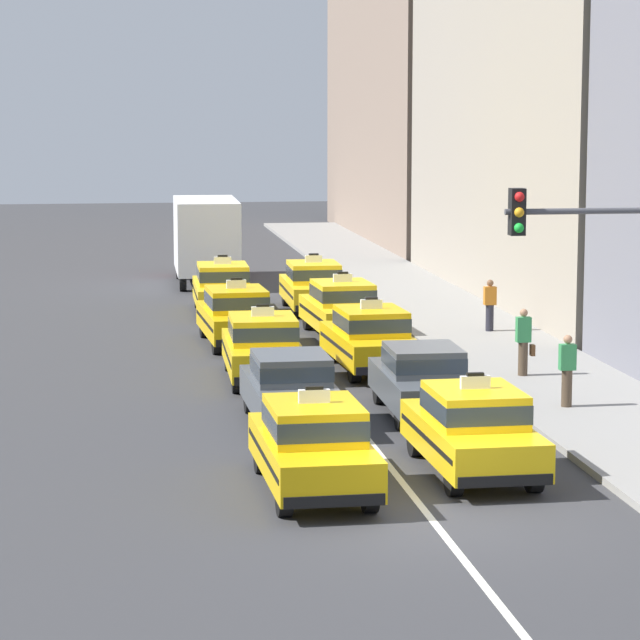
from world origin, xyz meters
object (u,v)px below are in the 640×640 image
Objects in this scene: pedestrian_mid_block at (524,342)px; pedestrian_by_storefront at (567,370)px; pedestrian_near_crosswalk at (490,305)px; taxi_left_third at (263,347)px; taxi_left_nearest at (313,444)px; taxi_right_nearest at (473,428)px; sedan_left_second at (291,387)px; taxi_right_fourth at (342,308)px; traffic_light_pole at (612,295)px; taxi_left_fourth at (236,315)px; taxi_right_third at (370,338)px; sedan_right_second at (423,378)px; taxi_right_fifth at (313,286)px; box_truck_left_sixth at (205,237)px; taxi_left_fifth at (223,287)px.

pedestrian_mid_block reaches higher than pedestrian_by_storefront.
taxi_left_third is at bearing -139.65° from pedestrian_near_crosswalk.
pedestrian_mid_block is at bearing -98.02° from pedestrian_near_crosswalk.
taxi_left_nearest is 3.29m from taxi_right_nearest.
sedan_left_second is 12.44m from taxi_right_fourth.
taxi_right_fourth is at bearing 93.57° from traffic_light_pole.
taxi_left_fourth is (0.10, 16.66, 0.00)m from taxi_left_nearest.
taxi_left_fourth and taxi_right_third have the same top height.
taxi_left_fourth is at bearing -161.74° from taxi_right_fourth.
taxi_right_nearest is at bearing -90.63° from taxi_right_fourth.
pedestrian_mid_block is at bearing 47.99° from sedan_right_second.
taxi_left_fourth is 1.00× the size of taxi_right_third.
taxi_right_fourth is at bearing 89.37° from taxi_right_nearest.
pedestrian_near_crosswalk is 20.29m from traffic_light_pole.
taxi_right_fourth is at bearing 75.84° from sedan_left_second.
pedestrian_near_crosswalk is (7.49, 6.36, 0.05)m from taxi_left_third.
taxi_left_third is 2.99× the size of pedestrian_near_crosswalk.
taxi_right_fifth is at bearing 104.68° from pedestrian_mid_block.
taxi_left_fourth is at bearing 134.78° from pedestrian_mid_block.
traffic_light_pole is (1.45, -14.45, 2.94)m from taxi_right_third.
sedan_right_second is 3.28m from pedestrian_by_storefront.
taxi_left_fourth is 15.01m from box_truck_left_sixth.
taxi_left_nearest is at bearing -114.10° from pedestrian_near_crosswalk.
box_truck_left_sixth reaches higher than taxi_left_fifth.
pedestrian_mid_block is (6.61, -6.66, 0.12)m from taxi_left_fourth.
pedestrian_mid_block is at bearing -75.32° from taxi_right_fifth.
taxi_left_fifth is 1.00× the size of taxi_right_fifth.
taxi_left_nearest is at bearing -90.34° from taxi_left_fourth.
sedan_left_second is 2.56× the size of pedestrian_mid_block.
taxi_right_nearest and taxi_right_fifth have the same top height.
taxi_left_fifth reaches higher than pedestrian_mid_block.
taxi_right_nearest is at bearing -90.02° from taxi_right_third.
taxi_left_third is 0.99× the size of taxi_left_fourth.
taxi_right_nearest is 1.00× the size of taxi_right_fifth.
taxi_left_nearest is 0.99× the size of taxi_right_third.
taxi_right_fourth is 1.01× the size of taxi_right_fifth.
sedan_left_second is 17.78m from taxi_right_fifth.
taxi_right_third reaches higher than pedestrian_mid_block.
sedan_left_second is 2.80× the size of pedestrian_near_crosswalk.
taxi_right_nearest is 4.75m from traffic_light_pole.
taxi_right_nearest reaches higher than pedestrian_mid_block.
taxi_left_nearest is 0.82× the size of traffic_light_pole.
taxi_right_third is at bearing 18.48° from taxi_left_third.
pedestrian_by_storefront is at bearing -74.36° from taxi_right_fourth.
box_truck_left_sixth is at bearing 96.92° from sedan_right_second.
box_truck_left_sixth reaches higher than taxi_right_fifth.
pedestrian_near_crosswalk is 0.95× the size of pedestrian_by_storefront.
taxi_left_third is 1.00× the size of taxi_left_fifth.
box_truck_left_sixth is 25.60m from sedan_right_second.
taxi_left_fourth is (-0.20, 10.99, 0.03)m from sedan_left_second.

